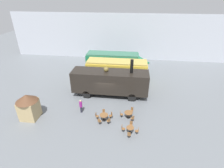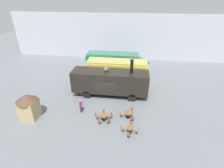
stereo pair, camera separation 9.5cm
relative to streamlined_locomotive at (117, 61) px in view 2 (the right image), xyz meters
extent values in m
plane|color=slate|center=(-0.61, -8.59, -2.03)|extent=(80.00, 80.00, 0.00)
cube|color=#B2B7C1|center=(-0.61, 7.08, 2.47)|extent=(44.00, 0.15, 9.00)
cube|color=#196B47|center=(-0.78, 0.00, -0.08)|extent=(8.80, 2.68, 2.44)
cone|color=#196B47|center=(4.62, 0.00, -0.08)|extent=(1.98, 2.32, 2.32)
cube|color=#366B54|center=(-0.78, 0.00, 1.26)|extent=(8.63, 2.47, 0.24)
cylinder|color=black|center=(1.87, -1.28, -1.47)|extent=(1.12, 0.12, 1.12)
cylinder|color=black|center=(1.87, 1.28, -1.47)|extent=(1.12, 0.12, 1.12)
cylinder|color=black|center=(-3.42, -1.28, -1.47)|extent=(1.12, 0.12, 1.12)
cylinder|color=black|center=(-3.42, 1.28, -1.47)|extent=(1.12, 0.12, 1.12)
cube|color=gold|center=(0.39, -4.26, 0.09)|extent=(8.86, 2.64, 2.67)
cube|color=tan|center=(0.39, -4.26, 1.55)|extent=(8.69, 2.43, 0.24)
cylinder|color=black|center=(3.05, -5.52, -1.43)|extent=(1.20, 0.12, 1.20)
cylinder|color=black|center=(3.05, -3.00, -1.43)|extent=(1.20, 0.12, 1.20)
cylinder|color=black|center=(-2.27, -5.52, -1.43)|extent=(1.20, 0.12, 1.20)
cylinder|color=black|center=(-2.27, -3.00, -1.43)|extent=(1.20, 0.12, 1.20)
cube|color=black|center=(-0.16, -7.77, 0.08)|extent=(10.01, 2.64, 2.79)
cylinder|color=black|center=(2.59, -7.77, 2.35)|extent=(0.40, 0.40, 1.75)
sphere|color=brown|center=(-0.66, -7.77, 1.77)|extent=(0.64, 0.64, 0.64)
cylinder|color=black|center=(2.84, -9.03, -1.48)|extent=(1.09, 0.12, 1.09)
cylinder|color=black|center=(2.84, -6.51, -1.48)|extent=(1.09, 0.12, 1.09)
cylinder|color=black|center=(-3.16, -9.03, -1.48)|extent=(1.09, 0.12, 1.09)
cylinder|color=black|center=(-3.16, -6.51, -1.48)|extent=(1.09, 0.12, 1.09)
cylinder|color=black|center=(2.54, -12.40, -2.02)|extent=(0.44, 0.44, 0.02)
cylinder|color=black|center=(2.54, -12.40, -1.67)|extent=(0.08, 0.08, 0.67)
cylinder|color=brown|center=(2.54, -12.40, -1.32)|extent=(0.93, 0.93, 0.03)
cylinder|color=black|center=(-0.11, -13.24, -2.02)|extent=(0.44, 0.44, 0.02)
cylinder|color=black|center=(-0.11, -13.24, -1.65)|extent=(0.08, 0.08, 0.72)
cylinder|color=brown|center=(-0.11, -13.24, -1.27)|extent=(0.94, 0.94, 0.03)
cylinder|color=black|center=(2.80, -14.84, -2.02)|extent=(0.44, 0.44, 0.02)
cylinder|color=black|center=(2.80, -14.84, -1.66)|extent=(0.08, 0.08, 0.69)
cylinder|color=brown|center=(2.80, -14.84, -1.30)|extent=(0.76, 0.76, 0.03)
cylinder|color=black|center=(1.77, -12.47, -1.82)|extent=(0.06, 0.06, 0.42)
cylinder|color=brown|center=(1.77, -12.47, -1.59)|extent=(0.36, 0.36, 0.03)
cube|color=brown|center=(1.62, -12.48, -1.37)|extent=(0.06, 0.29, 0.42)
cylinder|color=black|center=(2.98, -13.03, -1.82)|extent=(0.06, 0.06, 0.42)
cylinder|color=brown|center=(2.98, -13.03, -1.59)|extent=(0.36, 0.36, 0.03)
cube|color=brown|center=(3.06, -13.16, -1.37)|extent=(0.26, 0.20, 0.42)
cylinder|color=black|center=(2.86, -11.71, -1.82)|extent=(0.06, 0.06, 0.42)
cylinder|color=brown|center=(2.86, -11.71, -1.59)|extent=(0.36, 0.36, 0.03)
cube|color=brown|center=(2.93, -11.57, -1.37)|extent=(0.28, 0.16, 0.42)
cylinder|color=black|center=(0.45, -13.76, -1.82)|extent=(0.06, 0.06, 0.42)
cylinder|color=brown|center=(0.45, -13.76, -1.59)|extent=(0.36, 0.36, 0.03)
cube|color=brown|center=(0.57, -13.87, -1.37)|extent=(0.23, 0.24, 0.42)
cylinder|color=black|center=(0.57, -12.86, -1.82)|extent=(0.06, 0.06, 0.42)
cylinder|color=brown|center=(0.57, -12.86, -1.59)|extent=(0.36, 0.36, 0.03)
cube|color=brown|center=(0.70, -12.79, -1.37)|extent=(0.17, 0.27, 0.42)
cylinder|color=black|center=(-0.25, -12.48, -1.82)|extent=(0.06, 0.06, 0.42)
cylinder|color=brown|center=(-0.25, -12.48, -1.59)|extent=(0.36, 0.36, 0.03)
cube|color=brown|center=(-0.28, -12.33, -1.37)|extent=(0.29, 0.09, 0.42)
cylinder|color=black|center=(-0.87, -13.14, -1.82)|extent=(0.06, 0.06, 0.42)
cylinder|color=brown|center=(-0.87, -13.14, -1.59)|extent=(0.36, 0.36, 0.03)
cube|color=brown|center=(-1.02, -13.12, -1.37)|extent=(0.08, 0.29, 0.42)
cylinder|color=black|center=(-0.43, -13.93, -1.82)|extent=(0.06, 0.06, 0.42)
cylinder|color=brown|center=(-0.43, -13.93, -1.59)|extent=(0.36, 0.36, 0.03)
cube|color=brown|center=(-0.50, -14.07, -1.37)|extent=(0.28, 0.16, 0.42)
cylinder|color=black|center=(2.73, -15.51, -1.82)|extent=(0.06, 0.06, 0.42)
cylinder|color=brown|center=(2.73, -15.51, -1.59)|extent=(0.36, 0.36, 0.03)
cube|color=brown|center=(2.72, -15.67, -1.37)|extent=(0.29, 0.07, 0.42)
cylinder|color=black|center=(3.48, -14.91, -1.82)|extent=(0.06, 0.06, 0.42)
cylinder|color=brown|center=(3.48, -14.91, -1.59)|extent=(0.36, 0.36, 0.03)
cube|color=brown|center=(3.63, -14.92, -1.37)|extent=(0.07, 0.29, 0.42)
cylinder|color=black|center=(2.87, -14.16, -1.82)|extent=(0.06, 0.06, 0.42)
cylinder|color=brown|center=(2.87, -14.16, -1.59)|extent=(0.36, 0.36, 0.03)
cube|color=brown|center=(2.89, -14.01, -1.37)|extent=(0.29, 0.07, 0.42)
cylinder|color=black|center=(2.13, -14.77, -1.82)|extent=(0.06, 0.06, 0.42)
cylinder|color=brown|center=(2.13, -14.77, -1.59)|extent=(0.36, 0.36, 0.03)
cube|color=brown|center=(1.97, -14.75, -1.37)|extent=(0.07, 0.29, 0.42)
cylinder|color=#262633|center=(-3.00, -12.08, -1.64)|extent=(0.24, 0.24, 0.78)
cylinder|color=#8C1E7A|center=(-3.00, -12.08, -0.89)|extent=(0.34, 0.34, 0.70)
sphere|color=tan|center=(-3.00, -12.08, -0.43)|extent=(0.23, 0.23, 0.23)
cube|color=tan|center=(-8.40, -13.71, -0.93)|extent=(1.80, 1.80, 2.20)
cone|color=brown|center=(-8.40, -13.71, 0.57)|extent=(2.34, 2.34, 0.80)
camera|label=1|loc=(2.65, -28.15, 10.69)|focal=28.00mm
camera|label=2|loc=(2.74, -28.14, 10.69)|focal=28.00mm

